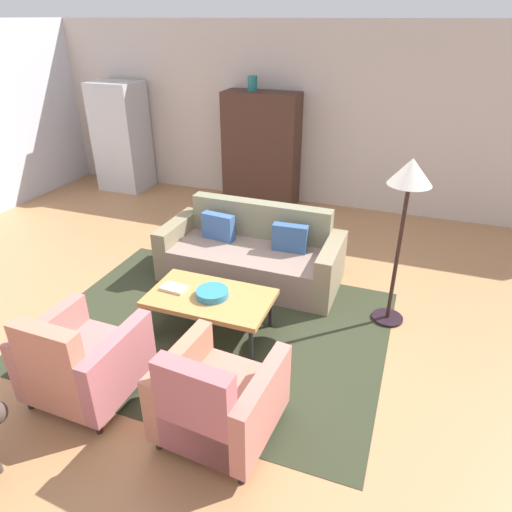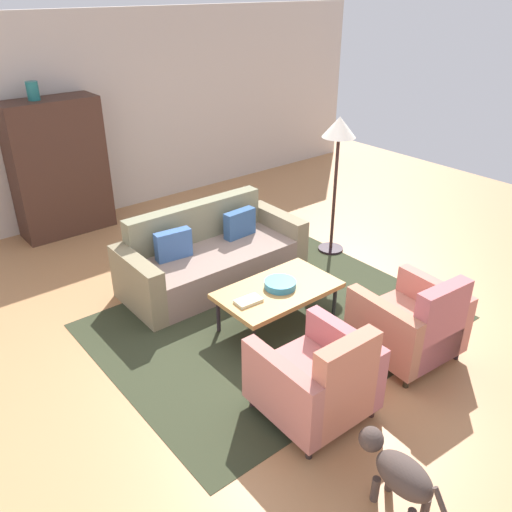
% 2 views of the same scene
% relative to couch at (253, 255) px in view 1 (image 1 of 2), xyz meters
% --- Properties ---
extents(ground_plane, '(11.41, 11.41, 0.00)m').
position_rel_couch_xyz_m(ground_plane, '(0.16, -1.05, -0.29)').
color(ground_plane, '#B07B4E').
extents(wall_back, '(9.51, 0.12, 2.80)m').
position_rel_couch_xyz_m(wall_back, '(0.16, 2.73, 1.11)').
color(wall_back, beige).
rests_on(wall_back, ground).
extents(area_rug, '(3.40, 2.60, 0.01)m').
position_rel_couch_xyz_m(area_rug, '(-0.00, -1.14, -0.28)').
color(area_rug, '#2E3321').
rests_on(area_rug, ground).
extents(couch, '(2.11, 0.91, 0.86)m').
position_rel_couch_xyz_m(couch, '(0.00, 0.00, 0.00)').
color(couch, gray).
rests_on(couch, ground).
extents(coffee_table, '(1.20, 0.70, 0.42)m').
position_rel_couch_xyz_m(coffee_table, '(-0.00, -1.19, 0.10)').
color(coffee_table, black).
rests_on(coffee_table, ground).
extents(armchair_left, '(0.82, 0.82, 0.88)m').
position_rel_couch_xyz_m(armchair_left, '(-0.60, -2.35, 0.06)').
color(armchair_left, '#2E1C1C').
rests_on(armchair_left, ground).
extents(armchair_right, '(0.86, 0.86, 0.88)m').
position_rel_couch_xyz_m(armchair_right, '(0.59, -2.35, 0.06)').
color(armchair_right, '#37251F').
rests_on(armchair_right, ground).
extents(fruit_bowl, '(0.32, 0.32, 0.07)m').
position_rel_couch_xyz_m(fruit_bowl, '(0.03, -1.19, 0.17)').
color(fruit_bowl, teal).
rests_on(fruit_bowl, coffee_table).
extents(book_stack, '(0.26, 0.17, 0.03)m').
position_rel_couch_xyz_m(book_stack, '(-0.39, -1.20, 0.15)').
color(book_stack, beige).
rests_on(book_stack, coffee_table).
extents(cabinet, '(1.20, 0.51, 1.80)m').
position_rel_couch_xyz_m(cabinet, '(-0.74, 2.39, 0.61)').
color(cabinet, '#41271E').
rests_on(cabinet, ground).
extents(vase_tall, '(0.15, 0.15, 0.22)m').
position_rel_couch_xyz_m(vase_tall, '(-0.89, 2.38, 1.62)').
color(vase_tall, '#1E6A69').
rests_on(vase_tall, cabinet).
extents(refrigerator, '(0.80, 0.73, 1.85)m').
position_rel_couch_xyz_m(refrigerator, '(-3.33, 2.28, 0.64)').
color(refrigerator, '#B7BABF').
rests_on(refrigerator, ground).
extents(floor_lamp, '(0.40, 0.40, 1.72)m').
position_rel_couch_xyz_m(floor_lamp, '(1.64, -0.36, 1.16)').
color(floor_lamp, black).
rests_on(floor_lamp, ground).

